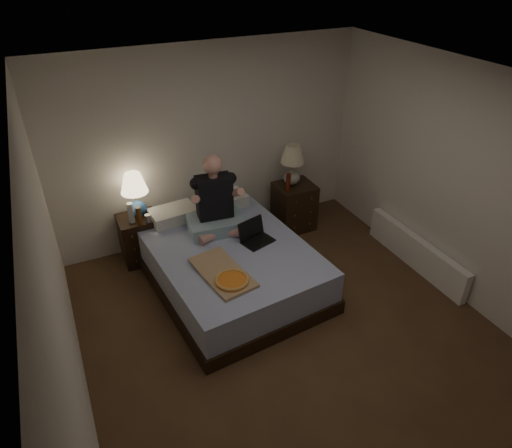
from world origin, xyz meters
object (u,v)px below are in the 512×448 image
bed (229,265)px  laptop (258,233)px  soda_can (148,218)px  radiator (416,252)px  water_bottle (131,213)px  beer_bottle_left (139,216)px  pizza_box (232,281)px  nightstand_right (294,206)px  person (215,195)px  beer_bottle_right (288,182)px  lamp_right (292,165)px  lamp_left (135,195)px  nightstand_left (140,238)px

bed → laptop: bearing=-17.1°
bed → soda_can: (-0.71, 0.77, 0.39)m
bed → radiator: bearing=-22.1°
water_bottle → radiator: water_bottle is taller
beer_bottle_left → pizza_box: 1.51m
bed → nightstand_right: bearing=25.5°
beer_bottle_left → person: 0.94m
laptop → beer_bottle_right: bearing=27.6°
soda_can → laptop: 1.34m
radiator → beer_bottle_right: bearing=128.0°
lamp_right → laptop: size_ratio=1.65×
person → pizza_box: bearing=-96.4°
lamp_left → person: 0.99m
bed → beer_bottle_right: size_ratio=9.20×
nightstand_right → beer_bottle_left: size_ratio=2.85×
bed → pizza_box: pizza_box is taller
nightstand_right → laptop: (-0.95, -0.83, 0.32)m
radiator → beer_bottle_left: bearing=154.5°
lamp_left → pizza_box: size_ratio=0.74×
nightstand_left → person: size_ratio=0.65×
bed → person: bearing=83.8°
beer_bottle_right → laptop: 1.11m
bed → lamp_right: 1.64m
person → bed: bearing=-84.5°
pizza_box → radiator: pizza_box is taller
radiator → bed: bearing=163.0°
laptop → radiator: (1.86, -0.60, -0.45)m
lamp_right → laptop: 1.31m
nightstand_left → laptop: (1.14, -1.00, 0.35)m
nightstand_left → pizza_box: size_ratio=0.79×
bed → radiator: size_ratio=1.32×
beer_bottle_right → laptop: (-0.80, -0.76, -0.12)m
lamp_left → radiator: (2.96, -1.64, -0.68)m
lamp_left → radiator: size_ratio=0.35×
soda_can → radiator: size_ratio=0.06×
soda_can → beer_bottle_right: 1.84m
beer_bottle_right → water_bottle: bearing=175.2°
lamp_right → person: person is taller
beer_bottle_right → laptop: beer_bottle_right is taller
nightstand_right → soda_can: size_ratio=6.57×
soda_can → pizza_box: (0.48, -1.40, -0.08)m
laptop → pizza_box: (-0.55, -0.56, -0.08)m
lamp_right → beer_bottle_left: 2.07m
soda_can → radiator: soda_can is taller
beer_bottle_right → person: (-1.12, -0.31, 0.22)m
nightstand_left → nightstand_right: bearing=-4.7°
person → radiator: 2.54m
soda_can → laptop: size_ratio=0.29×
lamp_left → laptop: bearing=-43.4°
soda_can → person: person is taller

